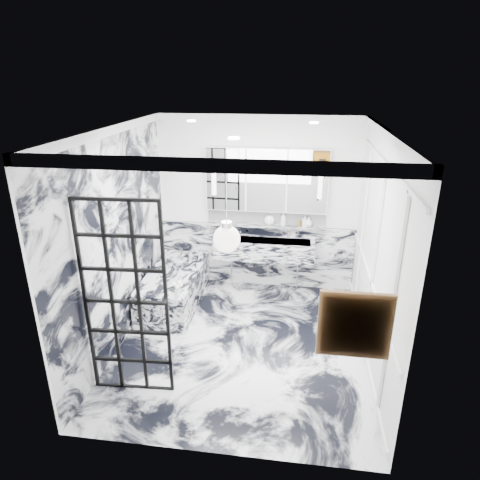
# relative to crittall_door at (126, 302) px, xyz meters

# --- Properties ---
(floor) EXTENTS (3.60, 3.60, 0.00)m
(floor) POSITION_rel_crittall_door_xyz_m (1.10, 1.03, -1.12)
(floor) COLOR silver
(floor) RESTS_ON ground
(ceiling) EXTENTS (3.60, 3.60, 0.00)m
(ceiling) POSITION_rel_crittall_door_xyz_m (1.10, 1.03, 1.68)
(ceiling) COLOR white
(ceiling) RESTS_ON wall_back
(wall_back) EXTENTS (3.60, 0.00, 3.60)m
(wall_back) POSITION_rel_crittall_door_xyz_m (1.10, 2.83, 0.28)
(wall_back) COLOR white
(wall_back) RESTS_ON floor
(wall_front) EXTENTS (3.60, 0.00, 3.60)m
(wall_front) POSITION_rel_crittall_door_xyz_m (1.10, -0.77, 0.28)
(wall_front) COLOR white
(wall_front) RESTS_ON floor
(wall_left) EXTENTS (0.00, 3.60, 3.60)m
(wall_left) POSITION_rel_crittall_door_xyz_m (-0.50, 1.03, 0.28)
(wall_left) COLOR white
(wall_left) RESTS_ON floor
(wall_right) EXTENTS (0.00, 3.60, 3.60)m
(wall_right) POSITION_rel_crittall_door_xyz_m (2.70, 1.03, 0.28)
(wall_right) COLOR white
(wall_right) RESTS_ON floor
(marble_clad_back) EXTENTS (3.18, 0.05, 1.05)m
(marble_clad_back) POSITION_rel_crittall_door_xyz_m (1.10, 2.80, -0.60)
(marble_clad_back) COLOR silver
(marble_clad_back) RESTS_ON floor
(marble_clad_left) EXTENTS (0.02, 3.56, 2.68)m
(marble_clad_left) POSITION_rel_crittall_door_xyz_m (-0.48, 1.03, 0.22)
(marble_clad_left) COLOR silver
(marble_clad_left) RESTS_ON floor
(panel_molding) EXTENTS (0.03, 3.40, 2.30)m
(panel_molding) POSITION_rel_crittall_door_xyz_m (2.68, 1.03, 0.18)
(panel_molding) COLOR white
(panel_molding) RESTS_ON floor
(soap_bottle_a) EXTENTS (0.11, 0.11, 0.23)m
(soap_bottle_a) POSITION_rel_crittall_door_xyz_m (1.54, 2.74, 0.09)
(soap_bottle_a) COLOR #8C5919
(soap_bottle_a) RESTS_ON ledge
(soap_bottle_b) EXTENTS (0.10, 0.10, 0.19)m
(soap_bottle_b) POSITION_rel_crittall_door_xyz_m (1.87, 2.74, 0.06)
(soap_bottle_b) COLOR #4C4C51
(soap_bottle_b) RESTS_ON ledge
(soap_bottle_c) EXTENTS (0.13, 0.13, 0.16)m
(soap_bottle_c) POSITION_rel_crittall_door_xyz_m (1.93, 2.74, 0.05)
(soap_bottle_c) COLOR silver
(soap_bottle_c) RESTS_ON ledge
(face_pot) EXTENTS (0.17, 0.17, 0.17)m
(face_pot) POSITION_rel_crittall_door_xyz_m (1.31, 2.74, 0.04)
(face_pot) COLOR white
(face_pot) RESTS_ON ledge
(amber_bottle) EXTENTS (0.04, 0.04, 0.10)m
(amber_bottle) POSITION_rel_crittall_door_xyz_m (1.78, 2.74, 0.02)
(amber_bottle) COLOR #8C5919
(amber_bottle) RESTS_ON ledge
(flower_vase) EXTENTS (0.08, 0.08, 0.12)m
(flower_vase) POSITION_rel_crittall_door_xyz_m (0.21, 1.15, -0.51)
(flower_vase) COLOR silver
(flower_vase) RESTS_ON bathtub
(crittall_door) EXTENTS (0.88, 0.09, 2.24)m
(crittall_door) POSITION_rel_crittall_door_xyz_m (0.00, 0.00, 0.00)
(crittall_door) COLOR black
(crittall_door) RESTS_ON floor
(artwork) EXTENTS (0.48, 0.05, 0.48)m
(artwork) POSITION_rel_crittall_door_xyz_m (2.25, -0.73, 0.38)
(artwork) COLOR #C28313
(artwork) RESTS_ON wall_front
(pendant_light) EXTENTS (0.26, 0.26, 0.26)m
(pendant_light) POSITION_rel_crittall_door_xyz_m (1.11, -0.08, 0.80)
(pendant_light) COLOR white
(pendant_light) RESTS_ON ceiling
(trough_sink) EXTENTS (1.60, 0.45, 0.30)m
(trough_sink) POSITION_rel_crittall_door_xyz_m (1.25, 2.58, -0.39)
(trough_sink) COLOR silver
(trough_sink) RESTS_ON wall_back
(ledge) EXTENTS (1.90, 0.14, 0.04)m
(ledge) POSITION_rel_crittall_door_xyz_m (1.25, 2.75, -0.05)
(ledge) COLOR silver
(ledge) RESTS_ON wall_back
(subway_tile) EXTENTS (1.90, 0.03, 0.23)m
(subway_tile) POSITION_rel_crittall_door_xyz_m (1.25, 2.81, 0.08)
(subway_tile) COLOR white
(subway_tile) RESTS_ON wall_back
(mirror_cabinet) EXTENTS (1.90, 0.16, 1.00)m
(mirror_cabinet) POSITION_rel_crittall_door_xyz_m (1.25, 2.75, 0.70)
(mirror_cabinet) COLOR white
(mirror_cabinet) RESTS_ON wall_back
(sconce_left) EXTENTS (0.07, 0.07, 0.40)m
(sconce_left) POSITION_rel_crittall_door_xyz_m (0.43, 2.66, 0.66)
(sconce_left) COLOR white
(sconce_left) RESTS_ON mirror_cabinet
(sconce_right) EXTENTS (0.07, 0.07, 0.40)m
(sconce_right) POSITION_rel_crittall_door_xyz_m (2.07, 2.66, 0.66)
(sconce_right) COLOR white
(sconce_right) RESTS_ON mirror_cabinet
(bathtub) EXTENTS (0.75, 1.65, 0.55)m
(bathtub) POSITION_rel_crittall_door_xyz_m (-0.07, 1.92, -0.85)
(bathtub) COLOR silver
(bathtub) RESTS_ON floor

